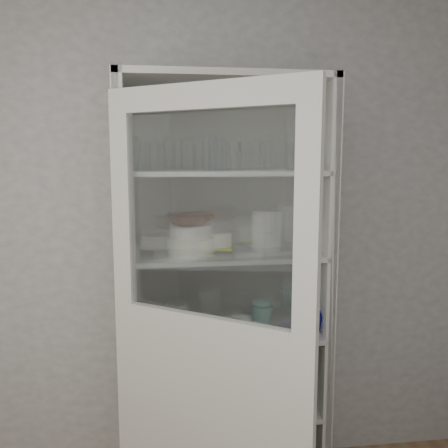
# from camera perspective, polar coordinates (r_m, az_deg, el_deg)

# --- Properties ---
(wall_back) EXTENTS (3.60, 0.02, 2.60)m
(wall_back) POSITION_cam_1_polar(r_m,az_deg,el_deg) (2.55, -5.12, -1.56)
(wall_back) COLOR #989898
(wall_back) RESTS_ON ground
(pantry_cabinet) EXTENTS (1.00, 0.45, 2.10)m
(pantry_cabinet) POSITION_cam_1_polar(r_m,az_deg,el_deg) (2.49, -0.19, -10.28)
(pantry_cabinet) COLOR white
(pantry_cabinet) RESTS_ON floor
(cupboard_door) EXTENTS (0.76, 0.55, 2.00)m
(cupboard_door) POSITION_cam_1_polar(r_m,az_deg,el_deg) (2.00, -2.07, -17.16)
(cupboard_door) COLOR white
(cupboard_door) RESTS_ON floor
(tumbler_0) EXTENTS (0.08, 0.08, 0.13)m
(tumbler_0) POSITION_cam_1_polar(r_m,az_deg,el_deg) (2.17, -10.50, 8.03)
(tumbler_0) COLOR silver
(tumbler_0) RESTS_ON shelf_glass
(tumbler_1) EXTENTS (0.09, 0.09, 0.15)m
(tumbler_1) POSITION_cam_1_polar(r_m,az_deg,el_deg) (2.14, -8.59, 8.27)
(tumbler_1) COLOR silver
(tumbler_1) RESTS_ON shelf_glass
(tumbler_2) EXTENTS (0.07, 0.07, 0.14)m
(tumbler_2) POSITION_cam_1_polar(r_m,az_deg,el_deg) (2.15, -0.97, 8.21)
(tumbler_2) COLOR silver
(tumbler_2) RESTS_ON shelf_glass
(tumbler_3) EXTENTS (0.08, 0.08, 0.13)m
(tumbler_3) POSITION_cam_1_polar(r_m,az_deg,el_deg) (2.15, 1.17, 8.17)
(tumbler_3) COLOR silver
(tumbler_3) RESTS_ON shelf_glass
(tumbler_4) EXTENTS (0.08, 0.08, 0.16)m
(tumbler_4) POSITION_cam_1_polar(r_m,az_deg,el_deg) (2.18, -0.17, 8.45)
(tumbler_4) COLOR silver
(tumbler_4) RESTS_ON shelf_glass
(tumbler_5) EXTENTS (0.06, 0.06, 0.13)m
(tumbler_5) POSITION_cam_1_polar(r_m,az_deg,el_deg) (2.24, 9.61, 7.95)
(tumbler_5) COLOR silver
(tumbler_5) RESTS_ON shelf_glass
(tumbler_6) EXTENTS (0.09, 0.09, 0.15)m
(tumbler_6) POSITION_cam_1_polar(r_m,az_deg,el_deg) (2.21, 8.41, 8.34)
(tumbler_6) COLOR silver
(tumbler_6) RESTS_ON shelf_glass
(tumbler_7) EXTENTS (0.07, 0.07, 0.13)m
(tumbler_7) POSITION_cam_1_polar(r_m,az_deg,el_deg) (2.30, -6.62, 8.09)
(tumbler_7) COLOR silver
(tumbler_7) RESTS_ON shelf_glass
(tumbler_8) EXTENTS (0.09, 0.09, 0.14)m
(tumbler_8) POSITION_cam_1_polar(r_m,az_deg,el_deg) (2.26, -4.32, 8.25)
(tumbler_8) COLOR silver
(tumbler_8) RESTS_ON shelf_glass
(tumbler_9) EXTENTS (0.08, 0.08, 0.15)m
(tumbler_9) POSITION_cam_1_polar(r_m,az_deg,el_deg) (2.27, -1.71, 8.39)
(tumbler_9) COLOR silver
(tumbler_9) RESTS_ON shelf_glass
(goblet_0) EXTENTS (0.08, 0.08, 0.18)m
(goblet_0) POSITION_cam_1_polar(r_m,az_deg,el_deg) (2.39, -10.22, 8.56)
(goblet_0) COLOR silver
(goblet_0) RESTS_ON shelf_glass
(goblet_1) EXTENTS (0.08, 0.08, 0.17)m
(goblet_1) POSITION_cam_1_polar(r_m,az_deg,el_deg) (2.40, -0.09, 8.63)
(goblet_1) COLOR silver
(goblet_1) RESTS_ON shelf_glass
(goblet_2) EXTENTS (0.07, 0.07, 0.15)m
(goblet_2) POSITION_cam_1_polar(r_m,az_deg,el_deg) (2.46, 4.98, 8.36)
(goblet_2) COLOR silver
(goblet_2) RESTS_ON shelf_glass
(goblet_3) EXTENTS (0.07, 0.07, 0.15)m
(goblet_3) POSITION_cam_1_polar(r_m,az_deg,el_deg) (2.48, 9.27, 8.26)
(goblet_3) COLOR silver
(goblet_3) RESTS_ON shelf_glass
(plate_stack_front) EXTENTS (0.22, 0.22, 0.08)m
(plate_stack_front) POSITION_cam_1_polar(r_m,az_deg,el_deg) (2.27, -4.01, -2.66)
(plate_stack_front) COLOR silver
(plate_stack_front) RESTS_ON shelf_plates
(plate_stack_back) EXTENTS (0.19, 0.19, 0.07)m
(plate_stack_back) POSITION_cam_1_polar(r_m,az_deg,el_deg) (2.46, -7.83, -2.04)
(plate_stack_back) COLOR silver
(plate_stack_back) RESTS_ON shelf_plates
(cream_bowl) EXTENTS (0.21, 0.21, 0.06)m
(cream_bowl) POSITION_cam_1_polar(r_m,az_deg,el_deg) (2.25, -4.03, -0.84)
(cream_bowl) COLOR beige
(cream_bowl) RESTS_ON plate_stack_front
(terracotta_bowl) EXTENTS (0.26, 0.26, 0.05)m
(terracotta_bowl) POSITION_cam_1_polar(r_m,az_deg,el_deg) (2.25, -4.04, 0.59)
(terracotta_bowl) COLOR #452216
(terracotta_bowl) RESTS_ON cream_bowl
(glass_platter) EXTENTS (0.44, 0.44, 0.02)m
(glass_platter) POSITION_cam_1_polar(r_m,az_deg,el_deg) (2.34, -0.85, -3.09)
(glass_platter) COLOR silver
(glass_platter) RESTS_ON shelf_plates
(yellow_trivet) EXTENTS (0.20, 0.20, 0.01)m
(yellow_trivet) POSITION_cam_1_polar(r_m,az_deg,el_deg) (2.34, -0.85, -2.71)
(yellow_trivet) COLOR yellow
(yellow_trivet) RESTS_ON glass_platter
(white_ramekin) EXTENTS (0.20, 0.20, 0.07)m
(white_ramekin) POSITION_cam_1_polar(r_m,az_deg,el_deg) (2.33, -0.86, -1.74)
(white_ramekin) COLOR silver
(white_ramekin) RESTS_ON yellow_trivet
(grey_bowl_stack) EXTENTS (0.15, 0.15, 0.20)m
(grey_bowl_stack) POSITION_cam_1_polar(r_m,az_deg,el_deg) (2.39, 5.15, -0.72)
(grey_bowl_stack) COLOR silver
(grey_bowl_stack) RESTS_ON shelf_plates
(mug_blue) EXTENTS (0.17, 0.17, 0.11)m
(mug_blue) POSITION_cam_1_polar(r_m,az_deg,el_deg) (2.44, 10.06, -11.43)
(mug_blue) COLOR #101A9B
(mug_blue) RESTS_ON shelf_mugs
(mug_teal) EXTENTS (0.13, 0.13, 0.11)m
(mug_teal) POSITION_cam_1_polar(r_m,az_deg,el_deg) (2.50, 4.66, -10.90)
(mug_teal) COLOR teal
(mug_teal) RESTS_ON shelf_mugs
(mug_white) EXTENTS (0.12, 0.12, 0.10)m
(mug_white) POSITION_cam_1_polar(r_m,az_deg,el_deg) (2.32, 1.89, -12.41)
(mug_white) COLOR silver
(mug_white) RESTS_ON shelf_mugs
(teal_jar) EXTENTS (0.10, 0.10, 0.12)m
(teal_jar) POSITION_cam_1_polar(r_m,az_deg,el_deg) (2.50, 4.52, -10.73)
(teal_jar) COLOR teal
(teal_jar) RESTS_ON shelf_mugs
(measuring_cups) EXTENTS (0.10, 0.10, 0.04)m
(measuring_cups) POSITION_cam_1_polar(r_m,az_deg,el_deg) (2.39, -2.72, -12.61)
(measuring_cups) COLOR silver
(measuring_cups) RESTS_ON shelf_mugs
(white_canister) EXTENTS (0.15, 0.15, 0.14)m
(white_canister) POSITION_cam_1_polar(r_m,az_deg,el_deg) (2.42, -5.75, -11.05)
(white_canister) COLOR silver
(white_canister) RESTS_ON shelf_mugs
(cream_dish) EXTENTS (0.26, 0.26, 0.06)m
(cream_dish) POSITION_cam_1_polar(r_m,az_deg,el_deg) (2.58, -5.36, -20.46)
(cream_dish) COLOR beige
(cream_dish) RESTS_ON shelf_bot
(tin_box) EXTENTS (0.26, 0.21, 0.07)m
(tin_box) POSITION_cam_1_polar(r_m,az_deg,el_deg) (2.63, 4.24, -19.89)
(tin_box) COLOR gray
(tin_box) RESTS_ON shelf_bot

